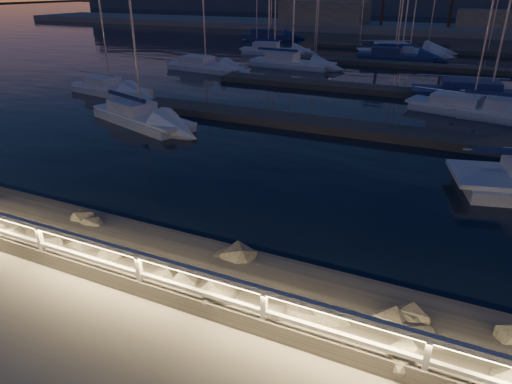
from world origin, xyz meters
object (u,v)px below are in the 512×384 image
guard_rail (100,252)px  sailboat_f (204,66)px  sailboat_j (394,56)px  sailboat_k (399,51)px  sailboat_m (268,35)px  sailboat_n (407,53)px  sailboat_e (290,62)px  sailboat_b (140,115)px  sailboat_h (486,94)px  sailboat_i (273,50)px  sailboat_a (109,88)px  sailboat_c (468,108)px

guard_rail → sailboat_f: sailboat_f is taller
guard_rail → sailboat_j: sailboat_j is taller
guard_rail → sailboat_k: size_ratio=2.82×
sailboat_k → sailboat_m: size_ratio=1.17×
sailboat_m → sailboat_n: bearing=-42.8°
sailboat_e → sailboat_n: 14.03m
guard_rail → sailboat_k: sailboat_k is taller
guard_rail → sailboat_b: size_ratio=3.65×
sailboat_e → sailboat_h: 17.76m
sailboat_i → sailboat_m: (-6.83, 14.08, 0.02)m
sailboat_f → sailboat_k: (13.94, 17.22, 0.04)m
sailboat_b → sailboat_h: 21.84m
sailboat_m → sailboat_a: bearing=-99.0°
sailboat_f → sailboat_j: (14.05, 13.38, 0.01)m
sailboat_h → sailboat_k: bearing=106.9°
sailboat_m → sailboat_n: 22.95m
sailboat_k → sailboat_n: sailboat_k is taller
sailboat_i → guard_rail: bearing=-81.7°
sailboat_b → sailboat_f: sailboat_f is taller
sailboat_a → sailboat_e: bearing=74.4°
sailboat_k → sailboat_m: bearing=132.2°
sailboat_c → sailboat_h: 4.24m
guard_rail → sailboat_i: bearing=108.0°
sailboat_b → sailboat_c: sailboat_c is taller
sailboat_h → sailboat_b: bearing=-148.1°
guard_rail → sailboat_j: bearing=90.8°
sailboat_n → sailboat_k: bearing=113.4°
sailboat_a → sailboat_c: 23.15m
sailboat_f → sailboat_j: 19.40m
sailboat_e → sailboat_j: 11.60m
sailboat_c → sailboat_e: 19.06m
sailboat_c → sailboat_k: size_ratio=0.79×
sailboat_n → sailboat_j: bearing=-122.9°
sailboat_c → sailboat_n: (-6.69, 22.14, 0.01)m
sailboat_i → sailboat_n: size_ratio=1.08×
sailboat_j → sailboat_k: (-0.11, 3.84, 0.03)m
sailboat_e → sailboat_k: (7.73, 12.38, 0.00)m
sailboat_b → sailboat_i: size_ratio=0.95×
guard_rail → sailboat_e: (-8.45, 33.55, -0.91)m
sailboat_m → sailboat_c: bearing=-66.0°
sailboat_a → guard_rail: bearing=-39.4°
sailboat_c → sailboat_e: bearing=157.3°
sailboat_h → guard_rail: bearing=-113.5°
sailboat_c → sailboat_h: bearing=91.2°
sailboat_a → sailboat_b: (6.57, -4.96, -0.00)m
sailboat_b → sailboat_e: sailboat_e is taller
sailboat_a → sailboat_k: (14.98, 28.16, 0.05)m
guard_rail → sailboat_i: size_ratio=3.46×
sailboat_h → sailboat_f: bearing=167.5°
guard_rail → sailboat_h: size_ratio=2.69×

